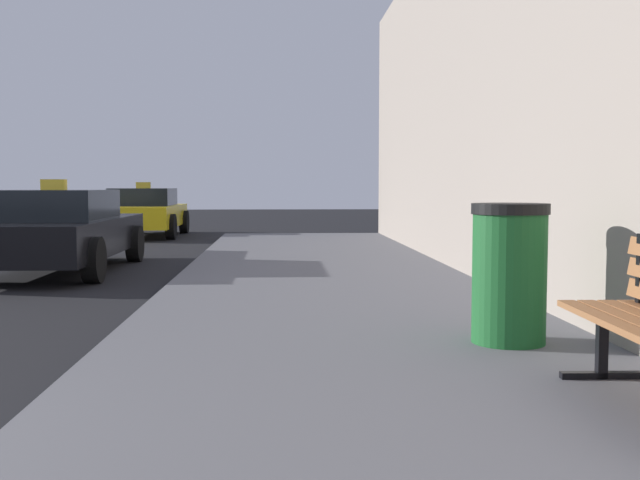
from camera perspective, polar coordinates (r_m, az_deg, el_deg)
name	(u,v)px	position (r m, az deg, el deg)	size (l,w,h in m)	color
trash_bin	(509,273)	(5.77, 14.24, -2.45)	(0.58, 0.58, 1.05)	#195926
car_black	(58,230)	(12.21, -19.34, 0.71)	(1.97, 4.58, 1.43)	black
car_yellow	(145,212)	(20.21, -13.22, 2.09)	(1.93, 4.02, 1.43)	yellow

